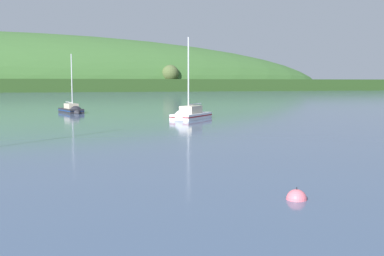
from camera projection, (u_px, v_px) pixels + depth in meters
sailboat_midwater_white at (73, 111)px, 67.94m from camera, size 3.51×6.46×9.26m
sailboat_outer_reach at (188, 118)px, 56.28m from camera, size 6.89×7.07×10.81m
mooring_buoy_far_upstream at (296, 200)px, 17.85m from camera, size 0.78×0.78×0.86m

